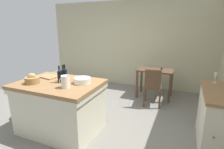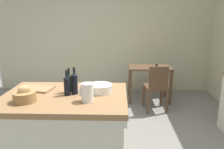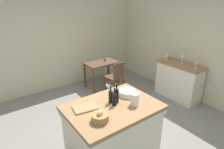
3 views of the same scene
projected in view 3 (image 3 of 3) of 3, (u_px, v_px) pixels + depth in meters
name	position (u px, v px, depth m)	size (l,w,h in m)	color
ground_plane	(110.00, 132.00, 3.80)	(6.76, 6.76, 0.00)	slate
wall_back	(55.00, 43.00, 5.24)	(5.32, 0.12, 2.60)	#B7B28E
wall_right	(195.00, 48.00, 4.73)	(0.12, 5.20, 2.60)	#B7B28E
island_table	(113.00, 128.00, 3.13)	(1.43, 1.03, 0.92)	olive
side_cabinet	(179.00, 81.00, 4.94)	(0.52, 1.15, 0.93)	olive
writing_desk	(101.00, 66.00, 5.47)	(0.90, 0.56, 0.81)	#513826
wooden_chair	(115.00, 77.00, 5.11)	(0.44, 0.44, 0.92)	#513826
pitcher	(135.00, 99.00, 2.96)	(0.17, 0.13, 0.24)	silver
wash_bowl	(127.00, 93.00, 3.27)	(0.29, 0.29, 0.09)	silver
bread_basket	(100.00, 117.00, 2.59)	(0.24, 0.24, 0.18)	olive
cutting_board	(85.00, 108.00, 2.90)	(0.36, 0.24, 0.02)	#99754C
wine_bottle_dark	(117.00, 95.00, 3.02)	(0.07, 0.07, 0.33)	black
wine_bottle_amber	(111.00, 96.00, 3.02)	(0.07, 0.07, 0.29)	black
wine_bottle_green	(114.00, 98.00, 2.95)	(0.07, 0.07, 0.29)	black
wine_glass_far_left	(196.00, 64.00, 4.42)	(0.07, 0.07, 0.16)	white
wine_glass_left	(182.00, 58.00, 4.75)	(0.07, 0.07, 0.19)	white
wine_glass_middle	(167.00, 56.00, 4.99)	(0.07, 0.07, 0.17)	white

